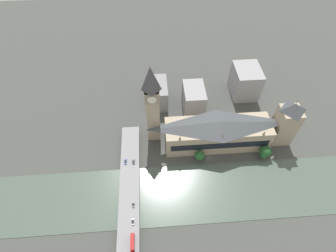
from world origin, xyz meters
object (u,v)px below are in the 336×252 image
(victoria_tower, at_px, (286,123))
(car_southbound_lead, at_px, (133,205))
(road_bridge, at_px, (129,195))
(car_southbound_mid, at_px, (133,222))
(car_northbound_mid, at_px, (134,162))
(double_decker_bus_mid, at_px, (132,242))
(clock_tower, at_px, (152,104))
(car_northbound_lead, at_px, (126,162))
(parliament_hall, at_px, (218,133))

(victoria_tower, relative_size, car_southbound_lead, 12.40)
(road_bridge, bearing_deg, car_southbound_mid, -171.59)
(victoria_tower, bearing_deg, car_northbound_mid, 98.23)
(double_decker_bus_mid, relative_size, car_southbound_lead, 2.79)
(road_bridge, xyz_separation_m, car_southbound_mid, (-20.98, -3.10, 1.68))
(double_decker_bus_mid, distance_m, car_southbound_lead, 26.46)
(clock_tower, height_order, car_northbound_lead, clock_tower)
(double_decker_bus_mid, relative_size, car_southbound_mid, 2.46)
(road_bridge, distance_m, car_northbound_mid, 27.72)
(clock_tower, bearing_deg, victoria_tower, -96.05)
(car_northbound_lead, distance_m, car_southbound_lead, 37.27)
(road_bridge, height_order, double_decker_bus_mid, double_decker_bus_mid)
(car_northbound_lead, distance_m, car_southbound_mid, 49.43)
(car_northbound_lead, xyz_separation_m, car_northbound_mid, (-0.53, -6.47, -0.01))
(parliament_hall, height_order, car_southbound_lead, parliament_hall)
(parliament_hall, xyz_separation_m, car_northbound_lead, (-17.82, 77.62, -8.24))
(double_decker_bus_mid, distance_m, car_northbound_mid, 62.54)
(parliament_hall, height_order, clock_tower, clock_tower)
(parliament_hall, xyz_separation_m, victoria_tower, (0.06, -56.08, 8.10))
(clock_tower, bearing_deg, car_northbound_lead, 140.48)
(clock_tower, relative_size, car_southbound_mid, 17.34)
(double_decker_bus_mid, bearing_deg, parliament_hall, -41.28)
(car_northbound_mid, distance_m, car_southbound_mid, 48.47)
(clock_tower, distance_m, car_northbound_lead, 51.55)
(victoria_tower, distance_m, car_northbound_lead, 135.88)
(car_northbound_lead, xyz_separation_m, car_southbound_mid, (-49.00, -6.51, -0.05))
(road_bridge, height_order, car_southbound_lead, car_southbound_lead)
(clock_tower, height_order, double_decker_bus_mid, clock_tower)
(car_southbound_mid, bearing_deg, parliament_hall, -46.78)
(parliament_hall, distance_m, clock_tower, 60.59)
(car_southbound_mid, bearing_deg, clock_tower, -12.79)
(clock_tower, bearing_deg, car_southbound_lead, 165.09)
(parliament_hall, xyz_separation_m, road_bridge, (-45.85, 74.22, -9.98))
(parliament_hall, height_order, victoria_tower, victoria_tower)
(clock_tower, bearing_deg, double_decker_bus_mid, 169.18)
(parliament_hall, bearing_deg, car_southbound_mid, 133.22)
(parliament_hall, distance_m, victoria_tower, 56.66)
(victoria_tower, distance_m, car_southbound_lead, 139.18)
(car_northbound_mid, bearing_deg, double_decker_bus_mid, -179.85)
(parliament_hall, bearing_deg, double_decker_bus_mid, 138.72)
(double_decker_bus_mid, relative_size, car_northbound_lead, 2.31)
(double_decker_bus_mid, bearing_deg, clock_tower, -10.82)
(victoria_tower, bearing_deg, car_southbound_mid, 117.74)
(clock_tower, relative_size, victoria_tower, 1.59)
(parliament_hall, distance_m, road_bridge, 87.81)
(road_bridge, distance_m, car_northbound_lead, 28.29)
(clock_tower, height_order, victoria_tower, clock_tower)
(car_northbound_mid, relative_size, car_southbound_mid, 0.99)
(parliament_hall, distance_m, car_northbound_lead, 80.07)
(victoria_tower, xyz_separation_m, double_decker_bus_mid, (-80.92, 127.07, -14.32))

